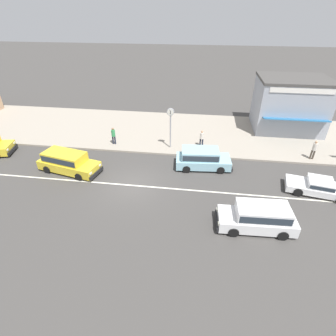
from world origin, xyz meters
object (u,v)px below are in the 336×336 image
sedan_white_4 (319,187)px  pedestrian_by_shop (113,135)px  shopfront_corner_warung (289,104)px  pedestrian_far_end (202,137)px  pedestrian_near_clock (314,149)px  minivan_white_2 (259,217)px  minivan_pale_blue_1 (202,158)px  minivan_yellow_3 (67,161)px  street_clock (171,119)px

sedan_white_4 → pedestrian_by_shop: pedestrian_by_shop is taller
pedestrian_by_shop → shopfront_corner_warung: (16.44, 6.01, 1.63)m
pedestrian_far_end → sedan_white_4: bearing=-35.0°
pedestrian_near_clock → minivan_white_2: bearing=-123.2°
minivan_white_2 → sedan_white_4: bearing=40.6°
minivan_pale_blue_1 → minivan_yellow_3: 10.50m
pedestrian_near_clock → minivan_pale_blue_1: bearing=-165.7°
street_clock → shopfront_corner_warung: shopfront_corner_warung is taller
minivan_yellow_3 → sedan_white_4: minivan_yellow_3 is taller
minivan_white_2 → pedestrian_near_clock: 10.37m
shopfront_corner_warung → minivan_yellow_3: bearing=-150.0°
minivan_yellow_3 → sedan_white_4: (18.41, -0.39, -0.31)m
minivan_pale_blue_1 → pedestrian_far_end: pedestrian_far_end is taller
minivan_yellow_3 → street_clock: 9.03m
minivan_white_2 → minivan_yellow_3: size_ratio=0.88×
sedan_white_4 → shopfront_corner_warung: bearing=88.8°
minivan_yellow_3 → pedestrian_near_clock: bearing=12.4°
minivan_yellow_3 → street_clock: bearing=32.4°
pedestrian_near_clock → shopfront_corner_warung: 6.70m
pedestrian_by_shop → sedan_white_4: bearing=-17.5°
minivan_pale_blue_1 → pedestrian_by_shop: (-8.11, 2.77, 0.24)m
pedestrian_by_shop → shopfront_corner_warung: 17.58m
minivan_white_2 → street_clock: street_clock is taller
minivan_pale_blue_1 → pedestrian_by_shop: size_ratio=2.80×
minivan_pale_blue_1 → minivan_white_2: 7.22m
minivan_yellow_3 → pedestrian_near_clock: pedestrian_near_clock is taller
sedan_white_4 → pedestrian_far_end: bearing=145.0°
minivan_pale_blue_1 → minivan_yellow_3: bearing=-169.2°
street_clock → shopfront_corner_warung: size_ratio=0.55×
sedan_white_4 → pedestrian_by_shop: bearing=162.5°
minivan_pale_blue_1 → pedestrian_by_shop: pedestrian_by_shop is taller
sedan_white_4 → pedestrian_far_end: pedestrian_far_end is taller
minivan_white_2 → pedestrian_near_clock: size_ratio=2.73×
minivan_white_2 → street_clock: size_ratio=1.24×
minivan_yellow_3 → shopfront_corner_warung: bearing=30.0°
pedestrian_near_clock → shopfront_corner_warung: size_ratio=0.25×
pedestrian_far_end → minivan_white_2: bearing=-70.0°
pedestrian_by_shop → pedestrian_far_end: (8.00, 0.62, -0.04)m
minivan_pale_blue_1 → minivan_white_2: same height
street_clock → minivan_white_2: bearing=-55.4°
minivan_white_2 → shopfront_corner_warung: (4.91, 15.14, 1.87)m
shopfront_corner_warung → pedestrian_near_clock: bearing=-83.3°
minivan_white_2 → pedestrian_far_end: pedestrian_far_end is taller
pedestrian_by_shop → pedestrian_near_clock: bearing=-1.5°
minivan_pale_blue_1 → pedestrian_by_shop: bearing=161.2°
street_clock → shopfront_corner_warung: 12.72m
minivan_pale_blue_1 → minivan_yellow_3: size_ratio=0.88×
sedan_white_4 → pedestrian_far_end: size_ratio=2.93×
street_clock → pedestrian_near_clock: 12.09m
pedestrian_near_clock → shopfront_corner_warung: bearing=96.7°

